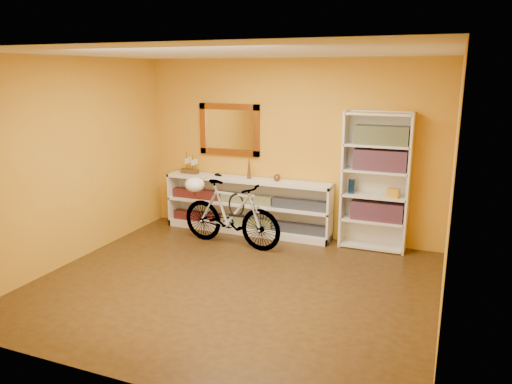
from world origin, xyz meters
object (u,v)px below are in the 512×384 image
at_px(console_unit, 247,206).
at_px(bicycle, 231,214).
at_px(bookcase, 375,182).
at_px(helmet, 195,185).

distance_m(console_unit, bicycle, 0.62).
xyz_separation_m(console_unit, bookcase, (1.89, 0.03, 0.52)).
bearing_deg(bookcase, console_unit, -179.24).
distance_m(bookcase, bicycle, 2.04).
bearing_deg(console_unit, helmet, -137.11).
bearing_deg(bicycle, bookcase, -64.64).
height_order(bicycle, helmet, bicycle).
xyz_separation_m(bookcase, bicycle, (-1.87, -0.64, -0.48)).
xyz_separation_m(bookcase, helmet, (-2.48, -0.57, -0.13)).
bearing_deg(helmet, bicycle, -6.44).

